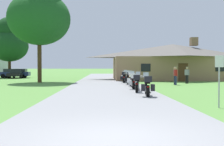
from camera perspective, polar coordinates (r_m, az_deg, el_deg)
The scene contains 19 objects.
ground_plane at distance 25.99m, azimuth -1.31°, elevation -2.38°, with size 500.00×500.00×0.00m, color #56893D.
asphalt_driveway at distance 23.99m, azimuth -1.25°, elevation -2.62°, with size 6.40×80.00×0.06m, color gray.
motorcycle_black_nearest_to_camera at distance 14.75m, azimuth 7.65°, elevation -2.83°, with size 0.83×2.08×1.30m.
motorcycle_red_second_in_row at distance 17.23m, azimuth 5.50°, elevation -2.20°, with size 0.82×2.07×1.30m.
motorcycle_yellow_third_in_row at distance 19.53m, azimuth 4.62°, elevation -1.82°, with size 0.76×2.08×1.30m.
motorcycle_orange_fourth_in_row at distance 22.16m, azimuth 4.19°, elevation -1.45°, with size 0.72×2.08×1.30m.
motorcycle_yellow_fifth_in_row at distance 24.49m, azimuth 3.53°, elevation -1.19°, with size 0.72×2.08×1.30m.
motorcycle_orange_sixth_in_row at distance 27.26m, azimuth 2.70°, elevation -0.93°, with size 0.95×2.07×1.30m.
motorcycle_white_farthest_in_row at distance 29.55m, azimuth 2.79°, elevation -0.76°, with size 0.97×2.07×1.30m.
stone_lodge at distance 35.81m, azimuth 13.06°, elevation 2.46°, with size 16.45×9.50×5.60m.
bystander_gray_shirt_near_lodge at distance 27.62m, azimuth 15.93°, elevation -0.25°, with size 0.39×0.46×1.69m.
bystander_red_shirt_beside_signpost at distance 25.07m, azimuth 13.59°, elevation -0.38°, with size 0.31×0.53×1.69m.
bystander_gray_shirt_by_tree at distance 25.33m, azimuth 13.45°, elevation -0.41°, with size 0.35×0.50×1.67m.
metal_signpost_roadside at distance 11.55m, azimuth 22.21°, elevation -0.36°, with size 0.36×0.06×2.14m.
tree_left_near at distance 30.13m, azimuth -15.48°, elevation 12.73°, with size 6.68×6.68×12.05m.
tree_left_far at distance 44.57m, azimuth -21.35°, elevation 6.38°, with size 5.79×5.79×9.49m.
metal_silo_distant at distance 59.20m, azimuth -22.73°, elevation 3.43°, with size 3.50×3.50×7.95m.
parked_navy_suv_far_left at distance 43.17m, azimuth -20.34°, elevation 0.03°, with size 4.72×2.17×1.40m.
parked_black_sedan_far_left at distance 42.08m, azimuth -19.86°, elevation -0.18°, with size 2.06×4.28×1.20m.
Camera 1 is at (-0.28, -5.93, 1.66)m, focal length 42.21 mm.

